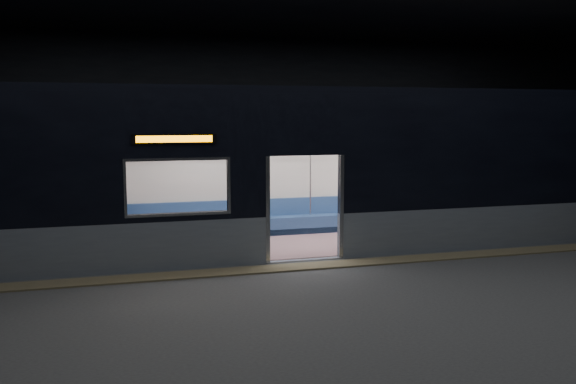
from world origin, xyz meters
name	(u,v)px	position (x,y,z in m)	size (l,w,h in m)	color
station_floor	(322,274)	(0.00, 0.00, -0.01)	(24.00, 14.00, 0.01)	#47494C
station_envelope	(324,65)	(0.00, 0.00, 3.66)	(24.00, 14.00, 5.00)	black
tactile_strip	(313,266)	(0.00, 0.55, 0.01)	(22.80, 0.50, 0.03)	#8C7F59
metro_car	(284,160)	(0.00, 2.54, 1.85)	(18.00, 3.04, 3.35)	#85909E
passenger	(383,197)	(2.79, 3.55, 0.83)	(0.42, 0.73, 1.44)	black
handbag	(387,204)	(2.79, 3.30, 0.69)	(0.30, 0.26, 0.15)	black
transit_map	(457,168)	(5.00, 3.85, 1.45)	(0.92, 0.03, 0.60)	white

